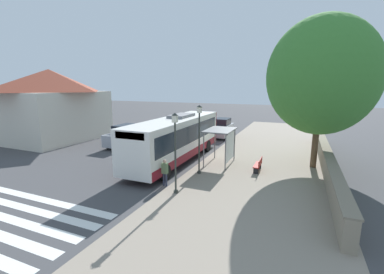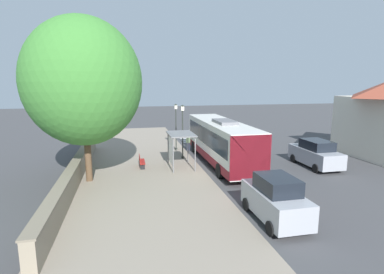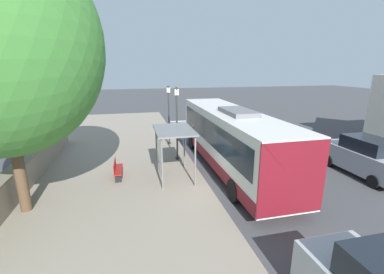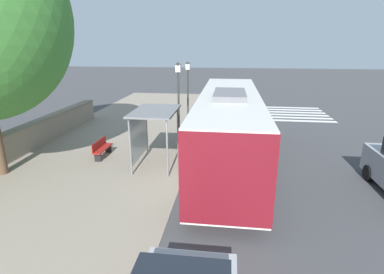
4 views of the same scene
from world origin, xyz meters
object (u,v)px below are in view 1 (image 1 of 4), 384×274
(bus, at_px, (177,138))
(bench, at_px, (258,164))
(shade_tree, at_px, (322,76))
(bus_shelter, at_px, (222,135))
(parked_car_behind_bus, at_px, (222,128))
(pedestrian, at_px, (165,171))
(parked_car_far_lane, at_px, (126,136))
(street_lamp_far, at_px, (199,134))
(street_lamp_near, at_px, (175,147))

(bus, bearing_deg, bench, 179.05)
(shade_tree, bearing_deg, bus, 13.63)
(bus_shelter, relative_size, bench, 1.80)
(bus, bearing_deg, parked_car_behind_bus, -93.51)
(pedestrian, xyz_separation_m, bench, (-4.54, -4.71, -0.44))
(shade_tree, bearing_deg, pedestrian, 41.77)
(bench, bearing_deg, parked_car_far_lane, -11.51)
(parked_car_far_lane, bearing_deg, shade_tree, 179.37)
(bus_shelter, height_order, pedestrian, bus_shelter)
(street_lamp_far, height_order, shade_tree, shade_tree)
(bench, distance_m, parked_car_behind_bus, 11.56)
(bench, bearing_deg, bus, -0.95)
(bench, xyz_separation_m, street_lamp_near, (3.52, 5.38, 2.09))
(street_lamp_near, bearing_deg, bench, -123.21)
(bus_shelter, relative_size, street_lamp_far, 0.63)
(bench, xyz_separation_m, shade_tree, (-3.44, -2.42, 5.81))
(bench, bearing_deg, pedestrian, 46.02)
(bus_shelter, distance_m, parked_car_far_lane, 10.30)
(shade_tree, bearing_deg, street_lamp_far, 32.34)
(bus_shelter, height_order, parked_car_behind_bus, bus_shelter)
(bus, relative_size, street_lamp_far, 2.58)
(pedestrian, xyz_separation_m, parked_car_far_lane, (8.23, -7.30, 0.07))
(street_lamp_near, distance_m, street_lamp_far, 3.40)
(bus, height_order, parked_car_behind_bus, bus)
(bus_shelter, bearing_deg, street_lamp_far, 73.30)
(bus_shelter, relative_size, parked_car_behind_bus, 0.72)
(bus_shelter, bearing_deg, pedestrian, 71.23)
(street_lamp_near, bearing_deg, pedestrian, -33.35)
(bus_shelter, xyz_separation_m, parked_car_far_lane, (10.03, -1.99, -1.16))
(bus, xyz_separation_m, parked_car_far_lane, (6.64, -2.50, -0.83))
(street_lamp_far, bearing_deg, bus, -38.40)
(pedestrian, relative_size, street_lamp_near, 0.36)
(bus_shelter, height_order, street_lamp_far, street_lamp_far)
(bus, relative_size, pedestrian, 7.33)
(parked_car_behind_bus, xyz_separation_m, parked_car_far_lane, (7.25, 7.55, -0.03))
(street_lamp_near, relative_size, parked_car_far_lane, 0.97)
(street_lamp_near, relative_size, street_lamp_far, 0.96)
(street_lamp_far, bearing_deg, bench, -150.60)
(pedestrian, distance_m, parked_car_far_lane, 11.00)
(street_lamp_far, relative_size, parked_car_far_lane, 1.00)
(pedestrian, relative_size, street_lamp_far, 0.35)
(bus, relative_size, bus_shelter, 4.07)
(bus, relative_size, parked_car_behind_bus, 2.95)
(shade_tree, height_order, parked_car_behind_bus, shade_tree)
(parked_car_behind_bus, relative_size, parked_car_far_lane, 0.88)
(parked_car_behind_bus, bearing_deg, street_lamp_far, 99.40)
(bus, bearing_deg, parked_car_far_lane, -20.63)
(bus, xyz_separation_m, parked_car_behind_bus, (-0.62, -10.05, -0.80))
(pedestrian, relative_size, shade_tree, 0.15)
(parked_car_far_lane, bearing_deg, street_lamp_far, 153.69)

